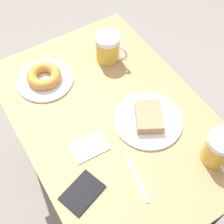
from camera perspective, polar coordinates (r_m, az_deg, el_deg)
The scene contains 9 objects.
ground_plane at distance 1.80m, azimuth 0.00°, elevation -14.07°, with size 8.00×8.00×0.00m, color gray.
table at distance 1.20m, azimuth 0.00°, elevation -2.66°, with size 0.65×0.96×0.75m.
plate_with_cake at distance 1.11m, azimuth 6.67°, elevation -1.23°, with size 0.25×0.25×0.05m.
plate_with_donut at distance 1.24m, azimuth -12.26°, elevation 6.21°, with size 0.22×0.22×0.05m.
beer_mug_left at distance 1.27m, azimuth -0.70°, elevation 11.62°, with size 0.10×0.13×0.12m.
beer_mug_center at distance 1.05m, azimuth 19.04°, elevation -6.47°, with size 0.10×0.14×0.12m.
napkin_folded at distance 1.06m, azimuth -4.12°, elevation -6.34°, with size 0.12×0.09×0.00m.
fork at distance 1.02m, azimuth 4.56°, elevation -12.00°, with size 0.04×0.17×0.00m.
passport_near_edge at distance 1.00m, azimuth -5.46°, elevation -14.45°, with size 0.15×0.12×0.01m.
Camera 1 is at (0.33, 0.54, 1.69)m, focal length 50.00 mm.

